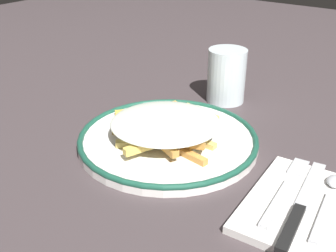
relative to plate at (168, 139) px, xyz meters
The scene contains 8 objects.
ground_plane 0.01m from the plate, ahead, with size 2.60×2.60×0.00m, color #403739.
plate is the anchor object (origin of this frame).
fries_heap 0.03m from the plate, 66.41° to the right, with size 0.26×0.24×0.04m.
napkin 0.25m from the plate, ahead, with size 0.13×0.19×0.01m, color silver.
fork 0.22m from the plate, ahead, with size 0.03×0.18×0.00m.
knife 0.25m from the plate, 12.99° to the right, with size 0.04×0.21×0.01m.
spoon 0.27m from the plate, ahead, with size 0.03×0.15×0.01m.
water_glass 0.22m from the plate, 93.51° to the left, with size 0.08×0.08×0.11m, color silver.
Camera 1 is at (0.36, -0.49, 0.34)m, focal length 44.22 mm.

